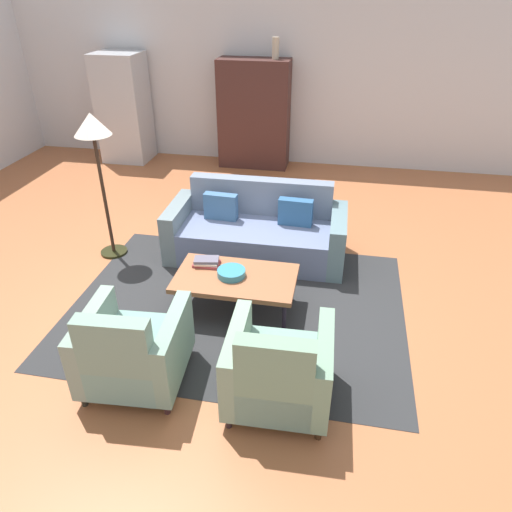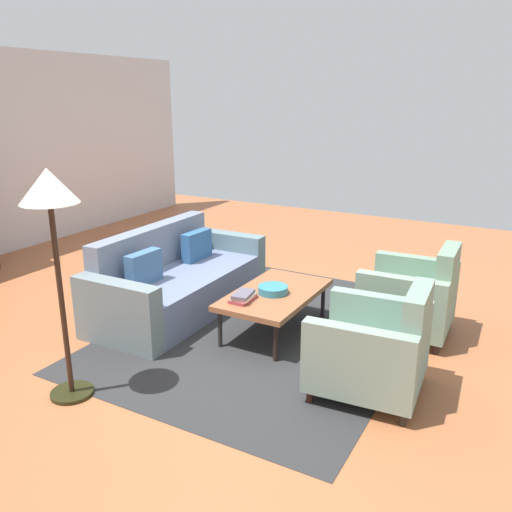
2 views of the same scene
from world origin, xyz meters
TOP-DOWN VIEW (x-y plane):
  - ground_plane at (0.00, 0.00)m, footprint 11.38×11.38m
  - wall_back at (0.00, 4.36)m, footprint 9.48×0.12m
  - area_rug at (0.31, -0.20)m, footprint 3.40×2.60m
  - couch at (0.31, 0.93)m, footprint 2.11×0.93m
  - coffee_table at (0.31, -0.25)m, footprint 1.20×0.70m
  - armchair_left at (-0.28, -1.42)m, footprint 0.85×0.85m
  - armchair_right at (0.92, -1.42)m, footprint 0.83×0.83m
  - fruit_bowl at (0.27, -0.25)m, footprint 0.28×0.28m
  - book_stack at (-0.02, -0.10)m, footprint 0.27×0.19m
  - cabinet at (-0.32, 4.02)m, footprint 1.20×0.51m
  - vase_tall at (0.03, 4.01)m, footprint 0.11×0.11m
  - refrigerator at (-2.67, 3.91)m, footprint 0.80×0.73m
  - floor_lamp at (-1.43, 0.59)m, footprint 0.40×0.40m

SIDE VIEW (x-z plane):
  - ground_plane at x=0.00m, z-range 0.00..0.00m
  - area_rug at x=0.31m, z-range 0.00..0.01m
  - couch at x=0.31m, z-range -0.14..0.72m
  - armchair_left at x=-0.28m, z-range -0.10..0.78m
  - armchair_right at x=0.92m, z-range -0.10..0.78m
  - coffee_table at x=0.31m, z-range 0.17..0.57m
  - fruit_bowl at x=0.27m, z-range 0.41..0.48m
  - book_stack at x=-0.02m, z-range 0.40..0.48m
  - cabinet at x=-0.32m, z-range 0.00..1.80m
  - refrigerator at x=-2.67m, z-range 0.00..1.85m
  - wall_back at x=0.00m, z-range 0.00..2.80m
  - floor_lamp at x=-1.43m, z-range 0.58..2.30m
  - vase_tall at x=0.03m, z-range 1.80..2.13m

